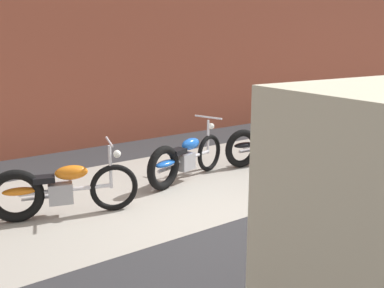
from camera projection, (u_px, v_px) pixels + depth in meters
The scene contains 7 objects.
ground_plane at pixel (227, 223), 5.95m from camera, with size 80.00×80.00×0.00m, color #2D2D30.
sidewalk_slab at pixel (158, 188), 7.32m from camera, with size 36.00×3.50×0.01m, color #9E998E.
brick_building_wall at pixel (71, 36), 9.47m from camera, with size 36.00×0.50×4.85m, color brown.
motorcycle_orange at pixel (54, 190), 6.05m from camera, with size 1.94×0.83×1.03m.
motorcycle_blue at pixel (182, 159), 7.54m from camera, with size 1.94×0.83×1.03m.
motorcycle_black at pixel (263, 144), 8.63m from camera, with size 2.00×0.60×1.03m.
traffic_cone at pixel (316, 126), 11.10m from camera, with size 0.40×0.40×0.55m.
Camera 1 is at (-3.61, -4.21, 2.43)m, focal length 41.72 mm.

